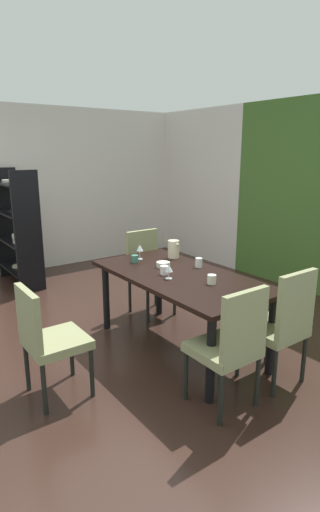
% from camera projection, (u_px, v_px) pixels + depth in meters
% --- Properties ---
extents(ground_plane, '(5.94, 5.93, 0.02)m').
position_uv_depth(ground_plane, '(110.00, 337.00, 4.16)').
color(ground_plane, '#321F19').
extents(back_panel_interior, '(2.02, 0.10, 2.56)m').
position_uv_depth(back_panel_interior, '(198.00, 186.00, 7.02)').
color(back_panel_interior, silver).
rests_on(back_panel_interior, ground_plane).
extents(left_interior_panel, '(0.10, 5.93, 2.56)m').
position_uv_depth(left_interior_panel, '(14.00, 191.00, 6.12)').
color(left_interior_panel, silver).
rests_on(left_interior_panel, ground_plane).
extents(dining_table, '(1.83, 0.90, 0.76)m').
position_uv_depth(dining_table, '(180.00, 283.00, 3.75)').
color(dining_table, black).
rests_on(dining_table, ground_plane).
extents(chair_left_far, '(0.45, 0.44, 0.98)m').
position_uv_depth(chair_left_far, '(148.00, 268.00, 4.69)').
color(chair_left_far, gray).
rests_on(chair_left_far, ground_plane).
extents(chair_right_far, '(0.44, 0.44, 0.99)m').
position_uv_depth(chair_right_far, '(282.00, 322.00, 3.20)').
color(chair_right_far, gray).
rests_on(chair_right_far, ground_plane).
extents(chair_head_near, '(0.44, 0.44, 0.91)m').
position_uv_depth(chair_head_near, '(47.00, 336.00, 3.02)').
color(chair_head_near, gray).
rests_on(chair_head_near, ground_plane).
extents(chair_right_near, '(0.44, 0.44, 0.96)m').
position_uv_depth(chair_right_near, '(231.00, 343.00, 2.87)').
color(chair_right_near, gray).
rests_on(chair_right_near, ground_plane).
extents(display_shelf, '(1.00, 0.36, 1.64)m').
position_uv_depth(display_shelf, '(17.00, 227.00, 5.66)').
color(display_shelf, black).
rests_on(display_shelf, ground_plane).
extents(wine_glass_near_shelf, '(0.07, 0.07, 0.13)m').
position_uv_depth(wine_glass_near_shelf, '(169.00, 269.00, 3.57)').
color(wine_glass_near_shelf, silver).
rests_on(wine_glass_near_shelf, dining_table).
extents(wine_glass_right, '(0.07, 0.07, 0.16)m').
position_uv_depth(wine_glass_right, '(140.00, 248.00, 4.22)').
color(wine_glass_right, silver).
rests_on(wine_glass_right, dining_table).
extents(serving_bowl_north, '(0.14, 0.14, 0.05)m').
position_uv_depth(serving_bowl_north, '(163.00, 265.00, 3.95)').
color(serving_bowl_north, beige).
rests_on(serving_bowl_north, dining_table).
extents(cup_front, '(0.08, 0.08, 0.08)m').
position_uv_depth(cup_front, '(212.00, 279.00, 3.44)').
color(cup_front, white).
rests_on(cup_front, dining_table).
extents(cup_left, '(0.07, 0.07, 0.09)m').
position_uv_depth(cup_left, '(199.00, 263.00, 3.94)').
color(cup_left, white).
rests_on(cup_left, dining_table).
extents(cup_corner, '(0.08, 0.08, 0.08)m').
position_uv_depth(cup_corner, '(164.00, 270.00, 3.71)').
color(cup_corner, white).
rests_on(cup_corner, dining_table).
extents(cup_rear, '(0.07, 0.07, 0.08)m').
position_uv_depth(cup_rear, '(135.00, 259.00, 4.12)').
color(cup_rear, '#377B66').
rests_on(cup_rear, dining_table).
extents(pitcher_east, '(0.14, 0.12, 0.19)m').
position_uv_depth(pitcher_east, '(174.00, 249.00, 4.29)').
color(pitcher_east, beige).
rests_on(pitcher_east, dining_table).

